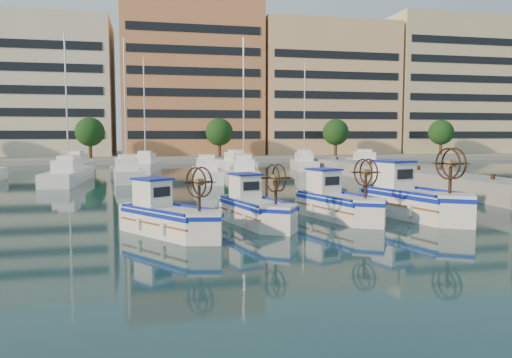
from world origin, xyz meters
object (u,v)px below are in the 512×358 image
object	(u,v)px
fishing_boat_c	(337,202)
fishing_boat_d	(411,198)
fishing_boat_a	(168,215)
fishing_boat_b	(255,207)

from	to	relation	value
fishing_boat_c	fishing_boat_d	world-z (taller)	fishing_boat_d
fishing_boat_c	fishing_boat_a	bearing A→B (deg)	179.65
fishing_boat_d	fishing_boat_c	bearing A→B (deg)	161.11
fishing_boat_d	fishing_boat_a	bearing A→B (deg)	175.20
fishing_boat_a	fishing_boat_b	size ratio (longest dim) A/B	0.99
fishing_boat_c	fishing_boat_d	distance (m)	3.48
fishing_boat_a	fishing_boat_b	world-z (taller)	same
fishing_boat_a	fishing_boat_d	world-z (taller)	fishing_boat_d
fishing_boat_c	fishing_boat_d	xyz separation A→B (m)	(3.46, -0.31, 0.12)
fishing_boat_b	fishing_boat_d	distance (m)	7.35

